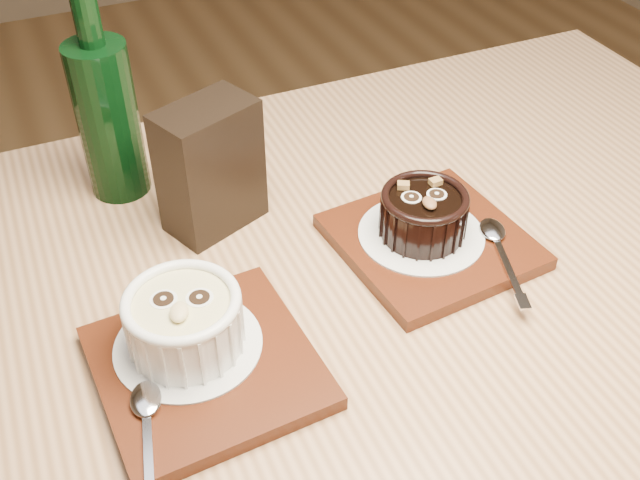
# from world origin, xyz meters

# --- Properties ---
(table) EXTENTS (1.21, 0.81, 0.75)m
(table) POSITION_xyz_m (-0.19, -0.15, 0.66)
(table) COLOR #966741
(table) RESTS_ON ground
(tray_left) EXTENTS (0.19, 0.19, 0.01)m
(tray_left) POSITION_xyz_m (-0.33, -0.18, 0.76)
(tray_left) COLOR #4F1F0D
(tray_left) RESTS_ON table
(doily_left) EXTENTS (0.13, 0.13, 0.00)m
(doily_left) POSITION_xyz_m (-0.34, -0.15, 0.77)
(doily_left) COLOR silver
(doily_left) RESTS_ON tray_left
(ramekin_white) EXTENTS (0.10, 0.10, 0.06)m
(ramekin_white) POSITION_xyz_m (-0.34, -0.15, 0.80)
(ramekin_white) COLOR white
(ramekin_white) RESTS_ON doily_left
(spoon_left) EXTENTS (0.05, 0.14, 0.01)m
(spoon_left) POSITION_xyz_m (-0.39, -0.23, 0.77)
(spoon_left) COLOR silver
(spoon_left) RESTS_ON tray_left
(tray_right) EXTENTS (0.19, 0.19, 0.01)m
(tray_right) POSITION_xyz_m (-0.07, -0.11, 0.76)
(tray_right) COLOR #4F1F0D
(tray_right) RESTS_ON table
(doily_right) EXTENTS (0.13, 0.13, 0.00)m
(doily_right) POSITION_xyz_m (-0.08, -0.11, 0.77)
(doily_right) COLOR silver
(doily_right) RESTS_ON tray_right
(ramekin_dark) EXTENTS (0.09, 0.09, 0.05)m
(ramekin_dark) POSITION_xyz_m (-0.08, -0.11, 0.79)
(ramekin_dark) COLOR black
(ramekin_dark) RESTS_ON doily_right
(spoon_right) EXTENTS (0.07, 0.14, 0.01)m
(spoon_right) POSITION_xyz_m (-0.02, -0.17, 0.77)
(spoon_right) COLOR silver
(spoon_right) RESTS_ON tray_right
(condiment_stand) EXTENTS (0.12, 0.09, 0.14)m
(condiment_stand) POSITION_xyz_m (-0.26, 0.02, 0.82)
(condiment_stand) COLOR black
(condiment_stand) RESTS_ON table
(green_bottle) EXTENTS (0.07, 0.07, 0.25)m
(green_bottle) POSITION_xyz_m (-0.34, 0.12, 0.85)
(green_bottle) COLOR black
(green_bottle) RESTS_ON table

